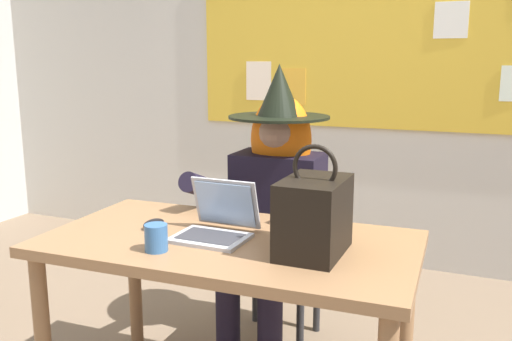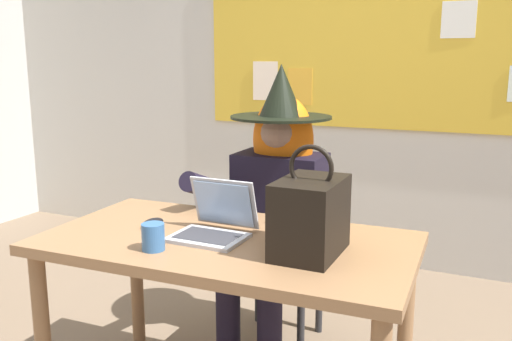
% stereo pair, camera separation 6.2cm
% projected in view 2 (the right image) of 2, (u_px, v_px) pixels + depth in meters
% --- Properties ---
extents(wall_back_bulletin, '(6.35, 2.17, 2.85)m').
position_uv_depth(wall_back_bulletin, '(377.00, 55.00, 3.62)').
color(wall_back_bulletin, beige).
rests_on(wall_back_bulletin, ground).
extents(desk_main, '(1.40, 0.78, 0.75)m').
position_uv_depth(desk_main, '(227.00, 263.00, 2.05)').
color(desk_main, '#8E6642').
rests_on(desk_main, ground).
extents(chair_at_desk, '(0.45, 0.45, 0.89)m').
position_uv_depth(chair_at_desk, '(283.00, 242.00, 2.75)').
color(chair_at_desk, black).
rests_on(chair_at_desk, ground).
extents(person_costumed, '(0.60, 0.71, 1.38)m').
position_uv_depth(person_costumed, '(276.00, 194.00, 2.58)').
color(person_costumed, black).
rests_on(person_costumed, ground).
extents(laptop, '(0.27, 0.27, 0.21)m').
position_uv_depth(laptop, '(214.00, 224.00, 2.05)').
color(laptop, '#B7B7BC').
rests_on(laptop, desk_main).
extents(computer_mouse, '(0.07, 0.11, 0.03)m').
position_uv_depth(computer_mouse, '(153.00, 223.00, 2.16)').
color(computer_mouse, black).
rests_on(computer_mouse, desk_main).
extents(handbag, '(0.20, 0.30, 0.38)m').
position_uv_depth(handbag, '(310.00, 216.00, 1.84)').
color(handbag, black).
rests_on(handbag, desk_main).
extents(coffee_mug, '(0.08, 0.08, 0.09)m').
position_uv_depth(coffee_mug, '(153.00, 237.00, 1.89)').
color(coffee_mug, '#336099').
rests_on(coffee_mug, desk_main).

